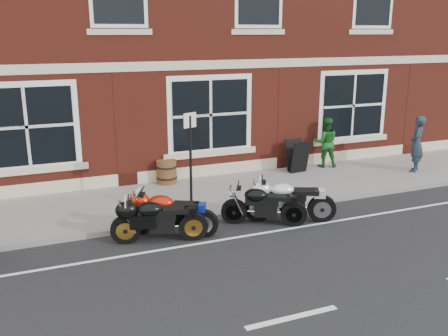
{
  "coord_description": "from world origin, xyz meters",
  "views": [
    {
      "loc": [
        -3.59,
        -8.96,
        4.3
      ],
      "look_at": [
        0.74,
        1.6,
        1.18
      ],
      "focal_mm": 40.0,
      "sensor_mm": 36.0,
      "label": 1
    }
  ],
  "objects_px": {
    "pedestrian_left": "(417,144)",
    "moto_sport_black": "(157,218)",
    "moto_sport_red": "(169,212)",
    "barrel_planter": "(167,172)",
    "a_board_sign": "(297,156)",
    "parking_sign": "(191,156)",
    "moto_sport_silver": "(288,199)",
    "pedestrian_right": "(326,142)",
    "moto_naked_black": "(262,203)"
  },
  "relations": [
    {
      "from": "moto_sport_silver",
      "to": "barrel_planter",
      "type": "height_order",
      "value": "moto_sport_silver"
    },
    {
      "from": "moto_sport_red",
      "to": "moto_sport_black",
      "type": "height_order",
      "value": "moto_sport_red"
    },
    {
      "from": "moto_sport_silver",
      "to": "moto_sport_red",
      "type": "bearing_deg",
      "value": 109.79
    },
    {
      "from": "a_board_sign",
      "to": "moto_naked_black",
      "type": "bearing_deg",
      "value": -136.17
    },
    {
      "from": "moto_sport_black",
      "to": "a_board_sign",
      "type": "bearing_deg",
      "value": -43.54
    },
    {
      "from": "moto_sport_red",
      "to": "pedestrian_right",
      "type": "bearing_deg",
      "value": -33.46
    },
    {
      "from": "barrel_planter",
      "to": "pedestrian_right",
      "type": "bearing_deg",
      "value": -1.77
    },
    {
      "from": "moto_sport_silver",
      "to": "parking_sign",
      "type": "bearing_deg",
      "value": 87.55
    },
    {
      "from": "moto_sport_silver",
      "to": "pedestrian_left",
      "type": "xyz_separation_m",
      "value": [
        5.58,
        1.96,
        0.43
      ]
    },
    {
      "from": "moto_sport_black",
      "to": "pedestrian_right",
      "type": "relative_size",
      "value": 1.27
    },
    {
      "from": "moto_naked_black",
      "to": "moto_sport_red",
      "type": "bearing_deg",
      "value": 112.97
    },
    {
      "from": "moto_sport_red",
      "to": "barrel_planter",
      "type": "height_order",
      "value": "moto_sport_red"
    },
    {
      "from": "moto_sport_black",
      "to": "moto_sport_silver",
      "type": "relative_size",
      "value": 1.0
    },
    {
      "from": "moto_sport_silver",
      "to": "moto_sport_black",
      "type": "bearing_deg",
      "value": 114.94
    },
    {
      "from": "moto_naked_black",
      "to": "pedestrian_left",
      "type": "bearing_deg",
      "value": -44.22
    },
    {
      "from": "moto_sport_black",
      "to": "pedestrian_left",
      "type": "bearing_deg",
      "value": -62.51
    },
    {
      "from": "parking_sign",
      "to": "moto_sport_red",
      "type": "bearing_deg",
      "value": -153.76
    },
    {
      "from": "pedestrian_right",
      "to": "parking_sign",
      "type": "distance_m",
      "value": 5.9
    },
    {
      "from": "moto_sport_silver",
      "to": "a_board_sign",
      "type": "relative_size",
      "value": 2.01
    },
    {
      "from": "moto_sport_black",
      "to": "a_board_sign",
      "type": "distance_m",
      "value": 6.22
    },
    {
      "from": "moto_sport_black",
      "to": "parking_sign",
      "type": "bearing_deg",
      "value": -31.74
    },
    {
      "from": "pedestrian_right",
      "to": "parking_sign",
      "type": "xyz_separation_m",
      "value": [
        -5.33,
        -2.45,
        0.6
      ]
    },
    {
      "from": "a_board_sign",
      "to": "parking_sign",
      "type": "relative_size",
      "value": 0.41
    },
    {
      "from": "moto_naked_black",
      "to": "a_board_sign",
      "type": "distance_m",
      "value": 4.28
    },
    {
      "from": "moto_sport_red",
      "to": "moto_naked_black",
      "type": "relative_size",
      "value": 1.05
    },
    {
      "from": "pedestrian_right",
      "to": "barrel_planter",
      "type": "bearing_deg",
      "value": 21.33
    },
    {
      "from": "moto_sport_red",
      "to": "moto_sport_silver",
      "type": "bearing_deg",
      "value": -66.39
    },
    {
      "from": "barrel_planter",
      "to": "moto_sport_red",
      "type": "bearing_deg",
      "value": -105.01
    },
    {
      "from": "moto_sport_red",
      "to": "barrel_planter",
      "type": "relative_size",
      "value": 2.84
    },
    {
      "from": "moto_sport_silver",
      "to": "pedestrian_right",
      "type": "xyz_separation_m",
      "value": [
        3.31,
        3.49,
        0.36
      ]
    },
    {
      "from": "moto_sport_black",
      "to": "a_board_sign",
      "type": "relative_size",
      "value": 2.02
    },
    {
      "from": "moto_sport_red",
      "to": "parking_sign",
      "type": "bearing_deg",
      "value": -15.64
    },
    {
      "from": "moto_sport_black",
      "to": "moto_sport_silver",
      "type": "xyz_separation_m",
      "value": [
        3.13,
        0.01,
        0.03
      ]
    },
    {
      "from": "moto_sport_red",
      "to": "pedestrian_right",
      "type": "distance_m",
      "value": 6.93
    },
    {
      "from": "pedestrian_left",
      "to": "barrel_planter",
      "type": "xyz_separation_m",
      "value": [
        -7.46,
        1.69,
        -0.53
      ]
    },
    {
      "from": "moto_sport_silver",
      "to": "pedestrian_right",
      "type": "height_order",
      "value": "pedestrian_right"
    },
    {
      "from": "pedestrian_left",
      "to": "moto_sport_black",
      "type": "bearing_deg",
      "value": -28.49
    },
    {
      "from": "moto_sport_black",
      "to": "parking_sign",
      "type": "height_order",
      "value": "parking_sign"
    },
    {
      "from": "a_board_sign",
      "to": "barrel_planter",
      "type": "distance_m",
      "value": 4.07
    },
    {
      "from": "moto_sport_red",
      "to": "moto_sport_silver",
      "type": "distance_m",
      "value": 2.81
    },
    {
      "from": "a_board_sign",
      "to": "parking_sign",
      "type": "bearing_deg",
      "value": -157.14
    },
    {
      "from": "pedestrian_right",
      "to": "a_board_sign",
      "type": "bearing_deg",
      "value": 34.32
    },
    {
      "from": "moto_sport_black",
      "to": "pedestrian_right",
      "type": "bearing_deg",
      "value": -46.74
    },
    {
      "from": "a_board_sign",
      "to": "pedestrian_right",
      "type": "bearing_deg",
      "value": 6.14
    },
    {
      "from": "moto_naked_black",
      "to": "pedestrian_right",
      "type": "distance_m",
      "value": 5.27
    },
    {
      "from": "a_board_sign",
      "to": "barrel_planter",
      "type": "xyz_separation_m",
      "value": [
        -4.05,
        0.39,
        -0.17
      ]
    },
    {
      "from": "moto_sport_red",
      "to": "pedestrian_left",
      "type": "height_order",
      "value": "pedestrian_left"
    },
    {
      "from": "pedestrian_left",
      "to": "pedestrian_right",
      "type": "bearing_deg",
      "value": -75.18
    },
    {
      "from": "a_board_sign",
      "to": "barrel_planter",
      "type": "bearing_deg",
      "value": 169.44
    },
    {
      "from": "pedestrian_left",
      "to": "a_board_sign",
      "type": "xyz_separation_m",
      "value": [
        -3.42,
        1.3,
        -0.37
      ]
    }
  ]
}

